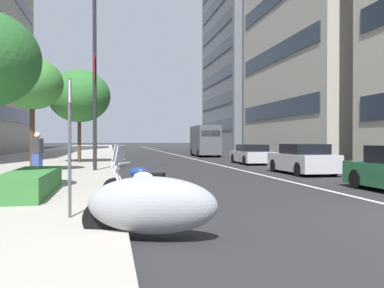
# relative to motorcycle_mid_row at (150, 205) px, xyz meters

# --- Properties ---
(sidewalk_right_plaza) EXTENTS (160.00, 9.83, 0.15)m
(sidewalk_right_plaza) POSITION_rel_motorcycle_mid_row_xyz_m (30.10, 5.26, -0.47)
(sidewalk_right_plaza) COLOR #A39E93
(sidewalk_right_plaza) RESTS_ON ground
(lane_centre_stripe) EXTENTS (110.00, 0.16, 0.01)m
(lane_centre_stripe) POSITION_rel_motorcycle_mid_row_xyz_m (35.10, -6.01, -0.54)
(lane_centre_stripe) COLOR silver
(lane_centre_stripe) RESTS_ON ground
(motorcycle_mid_row) EXTENTS (1.46, 2.24, 1.01)m
(motorcycle_mid_row) POSITION_rel_motorcycle_mid_row_xyz_m (0.00, 0.00, 0.00)
(motorcycle_mid_row) COLOR gray
(motorcycle_mid_row) RESTS_ON ground
(motorcycle_under_tarp) EXTENTS (1.05, 2.00, 1.46)m
(motorcycle_under_tarp) POSITION_rel_motorcycle_mid_row_xyz_m (2.58, -0.20, -0.12)
(motorcycle_under_tarp) COLOR black
(motorcycle_under_tarp) RESTS_ON ground
(motorcycle_far_end_row) EXTENTS (1.01, 2.09, 1.47)m
(motorcycle_far_end_row) POSITION_rel_motorcycle_mid_row_xyz_m (3.90, -0.17, -0.11)
(motorcycle_far_end_row) COLOR black
(motorcycle_far_end_row) RESTS_ON ground
(car_following_behind) EXTENTS (4.16, 1.86, 1.38)m
(car_following_behind) POSITION_rel_motorcycle_mid_row_xyz_m (11.60, -8.08, 0.10)
(car_following_behind) COLOR #B7B7BC
(car_following_behind) RESTS_ON ground
(car_approaching_light) EXTENTS (4.36, 1.93, 1.26)m
(car_approaching_light) POSITION_rel_motorcycle_mid_row_xyz_m (19.76, -8.37, 0.05)
(car_approaching_light) COLOR #B7B7BC
(car_approaching_light) RESTS_ON ground
(delivery_van_ahead) EXTENTS (5.86, 2.21, 2.86)m
(delivery_van_ahead) POSITION_rel_motorcycle_mid_row_xyz_m (32.32, -8.08, 0.97)
(delivery_van_ahead) COLOR #4C5156
(delivery_van_ahead) RESTS_ON ground
(parking_sign_by_curb) EXTENTS (0.32, 0.06, 2.56)m
(parking_sign_by_curb) POSITION_rel_motorcycle_mid_row_xyz_m (1.41, 1.35, 1.14)
(parking_sign_by_curb) COLOR #47494C
(parking_sign_by_curb) RESTS_ON sidewalk_right_plaza
(street_lamp_with_banners) EXTENTS (1.26, 2.52, 8.52)m
(street_lamp_with_banners) POSITION_rel_motorcycle_mid_row_xyz_m (13.75, 1.00, 4.70)
(street_lamp_with_banners) COLOR #232326
(street_lamp_with_banners) RESTS_ON sidewalk_right_plaza
(clipped_hedge_bed) EXTENTS (4.44, 1.10, 0.60)m
(clipped_hedge_bed) POSITION_rel_motorcycle_mid_row_xyz_m (5.19, 2.70, -0.10)
(clipped_hedge_bed) COLOR #337033
(clipped_hedge_bed) RESTS_ON sidewalk_right_plaza
(street_tree_mid_sidewalk) EXTENTS (2.70, 2.70, 5.06)m
(street_tree_mid_sidewalk) POSITION_rel_motorcycle_mid_row_xyz_m (13.17, 4.03, 3.50)
(street_tree_mid_sidewalk) COLOR #473323
(street_tree_mid_sidewalk) RESTS_ON sidewalk_right_plaza
(street_tree_near_plaza_corner) EXTENTS (3.88, 3.88, 5.83)m
(street_tree_near_plaza_corner) POSITION_rel_motorcycle_mid_row_xyz_m (21.01, 2.56, 3.77)
(street_tree_near_plaza_corner) COLOR #473323
(street_tree_near_plaza_corner) RESTS_ON sidewalk_right_plaza
(pedestrian_on_plaza) EXTENTS (0.43, 0.48, 1.72)m
(pedestrian_on_plaza) POSITION_rel_motorcycle_mid_row_xyz_m (11.12, 3.49, 0.48)
(pedestrian_on_plaza) COLOR #33478C
(pedestrian_on_plaza) RESTS_ON sidewalk_right_plaza
(office_tower_near_left) EXTENTS (18.75, 20.42, 44.61)m
(office_tower_near_left) POSITION_rel_motorcycle_mid_row_xyz_m (53.21, -24.53, 21.76)
(office_tower_near_left) COLOR slate
(office_tower_near_left) RESTS_ON ground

